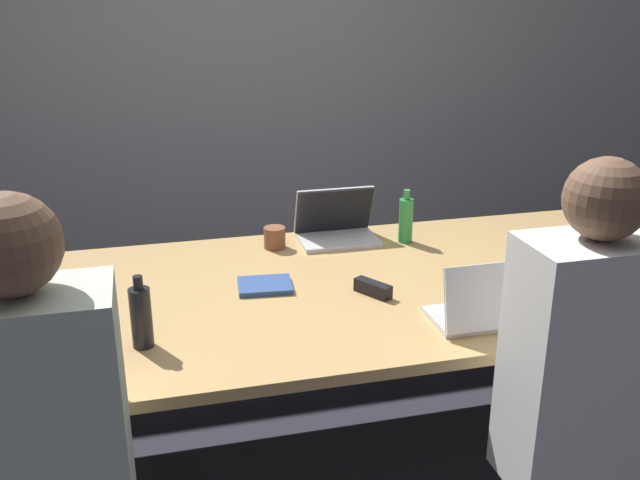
% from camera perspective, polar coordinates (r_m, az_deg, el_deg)
% --- Properties ---
extents(ground_plane, '(24.00, 24.00, 0.00)m').
position_cam_1_polar(ground_plane, '(3.06, 0.98, -16.30)').
color(ground_plane, '#2D2D38').
extents(curtain_wall, '(12.00, 0.06, 2.80)m').
position_cam_1_polar(curtain_wall, '(4.75, -6.53, 14.88)').
color(curtain_wall, '#ADADB2').
rests_on(curtain_wall, ground_plane).
extents(conference_table, '(4.23, 1.26, 0.73)m').
position_cam_1_polar(conference_table, '(2.71, 1.06, -4.59)').
color(conference_table, tan).
rests_on(conference_table, ground_plane).
extents(laptop_near_midright, '(0.34, 0.23, 0.23)m').
position_cam_1_polar(laptop_near_midright, '(2.43, 13.19, -5.18)').
color(laptop_near_midright, silver).
rests_on(laptop_near_midright, conference_table).
extents(person_near_midright, '(0.40, 0.24, 1.40)m').
position_cam_1_polar(person_near_midright, '(2.19, 19.84, -12.33)').
color(person_near_midright, '#2D2D38').
rests_on(person_near_midright, ground_plane).
extents(laptop_near_left, '(0.36, 0.27, 0.28)m').
position_cam_1_polar(laptop_near_left, '(2.16, -21.16, -9.05)').
color(laptop_near_left, gray).
rests_on(laptop_near_left, conference_table).
extents(bottle_near_left, '(0.07, 0.07, 0.24)m').
position_cam_1_polar(bottle_near_left, '(2.29, -14.12, -5.94)').
color(bottle_near_left, black).
rests_on(bottle_near_left, conference_table).
extents(laptop_far_center, '(0.35, 0.24, 0.23)m').
position_cam_1_polar(laptop_far_center, '(3.15, 1.29, 1.22)').
color(laptop_far_center, silver).
rests_on(laptop_far_center, conference_table).
extents(cup_far_center, '(0.09, 0.09, 0.09)m').
position_cam_1_polar(cup_far_center, '(3.06, -3.65, 0.19)').
color(cup_far_center, brown).
rests_on(cup_far_center, conference_table).
extents(bottle_far_center, '(0.06, 0.06, 0.24)m').
position_cam_1_polar(bottle_far_center, '(3.13, 6.88, 1.63)').
color(bottle_far_center, green).
rests_on(bottle_far_center, conference_table).
extents(stapler, '(0.12, 0.15, 0.05)m').
position_cam_1_polar(stapler, '(2.61, 4.26, -3.88)').
color(stapler, black).
rests_on(stapler, conference_table).
extents(notebook, '(0.21, 0.18, 0.02)m').
position_cam_1_polar(notebook, '(2.67, -4.42, -3.65)').
color(notebook, '#2D4C8C').
rests_on(notebook, conference_table).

